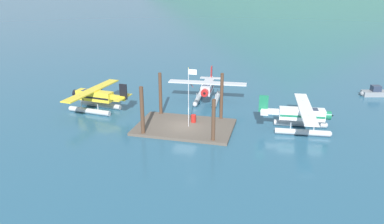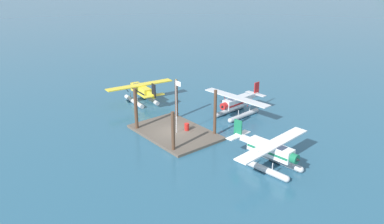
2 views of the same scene
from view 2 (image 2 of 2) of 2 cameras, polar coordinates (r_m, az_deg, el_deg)
ground_plane at (r=44.14m, az=-2.72°, el=-3.38°), size 1200.00×1200.00×0.00m
dock_platform at (r=44.08m, az=-2.73°, el=-3.20°), size 10.66×7.06×0.30m
piling_near_left at (r=44.49m, az=-8.81°, el=0.35°), size 0.42×0.42×5.41m
piling_near_right at (r=38.77m, az=-2.99°, el=-3.19°), size 0.39×0.39×4.64m
piling_far_left at (r=47.79m, az=-2.47°, el=2.00°), size 0.39×0.39×5.35m
piling_far_right at (r=42.49m, az=3.64°, el=-0.22°), size 0.37×0.37×5.71m
flagpole at (r=42.04m, az=-2.42°, el=1.81°), size 0.95×0.10×6.66m
fuel_drum at (r=44.08m, az=-0.82°, el=-2.34°), size 0.62×0.62×0.88m
seaplane_yellow_port_fwd at (r=54.93m, az=-8.01°, el=3.14°), size 7.95×10.49×3.84m
seaplane_white_stbd_fwd at (r=36.89m, az=12.21°, el=-6.27°), size 7.97×10.48×3.84m
seaplane_silver_bow_centre at (r=49.60m, az=7.10°, el=1.23°), size 10.47×7.97×3.84m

